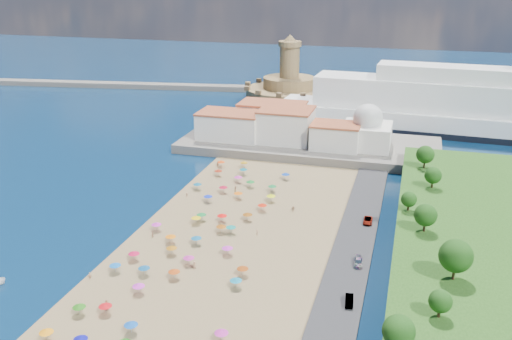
% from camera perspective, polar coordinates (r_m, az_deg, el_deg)
% --- Properties ---
extents(ground, '(700.00, 700.00, 0.00)m').
position_cam_1_polar(ground, '(139.84, -4.39, -6.27)').
color(ground, '#071938').
rests_on(ground, ground).
extents(terrace, '(90.00, 36.00, 3.00)m').
position_cam_1_polar(terrace, '(202.75, 5.34, 2.51)').
color(terrace, '#59544C').
rests_on(terrace, ground).
extents(jetty, '(18.00, 70.00, 2.40)m').
position_cam_1_polar(jetty, '(240.24, 1.72, 5.24)').
color(jetty, '#59544C').
rests_on(jetty, ground).
extents(breakwater, '(199.03, 34.77, 2.60)m').
position_cam_1_polar(breakwater, '(317.33, -13.79, 8.26)').
color(breakwater, '#59544C').
rests_on(breakwater, ground).
extents(waterfront_buildings, '(57.00, 29.00, 11.00)m').
position_cam_1_polar(waterfront_buildings, '(204.21, 1.82, 4.57)').
color(waterfront_buildings, silver).
rests_on(waterfront_buildings, terrace).
extents(domed_building, '(16.00, 16.00, 15.00)m').
position_cam_1_polar(domed_building, '(196.32, 11.05, 3.92)').
color(domed_building, silver).
rests_on(domed_building, terrace).
extents(fortress, '(40.00, 40.00, 32.40)m').
position_cam_1_polar(fortress, '(267.46, 3.32, 7.91)').
color(fortress, '#94724A').
rests_on(fortress, ground).
extents(cruise_ship, '(146.24, 30.17, 31.73)m').
position_cam_1_polar(cruise_ship, '(232.20, 20.22, 5.60)').
color(cruise_ship, black).
rests_on(cruise_ship, ground).
extents(beach_parasols, '(32.28, 115.48, 2.20)m').
position_cam_1_polar(beach_parasols, '(130.14, -6.71, -7.37)').
color(beach_parasols, gray).
rests_on(beach_parasols, beach).
extents(beachgoers, '(34.08, 97.88, 1.81)m').
position_cam_1_polar(beachgoers, '(140.00, -6.59, -5.82)').
color(beachgoers, tan).
rests_on(beachgoers, beach).
extents(parked_cars, '(2.28, 60.37, 1.44)m').
position_cam_1_polar(parked_cars, '(121.58, 9.95, -10.03)').
color(parked_cars, gray).
rests_on(parked_cars, promenade).
extents(hillside_trees, '(16.76, 107.35, 8.02)m').
position_cam_1_polar(hillside_trees, '(119.42, 16.66, -6.50)').
color(hillside_trees, '#382314').
rests_on(hillside_trees, hillside).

